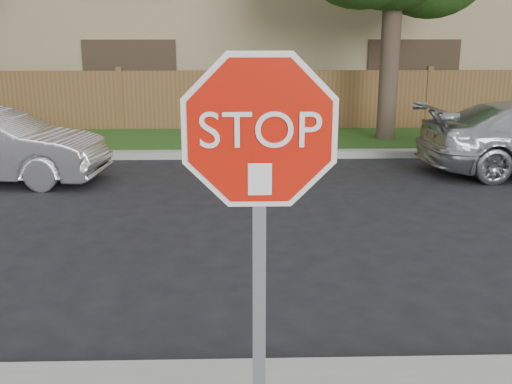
{
  "coord_description": "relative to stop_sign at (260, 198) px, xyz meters",
  "views": [
    {
      "loc": [
        -0.96,
        -4.2,
        2.59
      ],
      "look_at": [
        -0.86,
        -0.9,
        1.7
      ],
      "focal_mm": 42.0,
      "sensor_mm": 36.0,
      "label": 1
    }
  ],
  "objects": [
    {
      "name": "ground",
      "position": [
        0.86,
        1.48,
        -1.83
      ],
      "size": [
        90.0,
        90.0,
        0.0
      ],
      "primitive_type": "plane",
      "color": "black",
      "rests_on": "ground"
    },
    {
      "name": "far_curb",
      "position": [
        0.86,
        9.63,
        -1.75
      ],
      "size": [
        70.0,
        0.3,
        0.15
      ],
      "primitive_type": "cube",
      "color": "gray",
      "rests_on": "ground"
    },
    {
      "name": "grass_strip",
      "position": [
        0.86,
        11.28,
        -1.77
      ],
      "size": [
        70.0,
        3.0,
        0.12
      ],
      "primitive_type": "cube",
      "color": "#1E4714",
      "rests_on": "ground"
    },
    {
      "name": "fence",
      "position": [
        0.86,
        12.88,
        -1.03
      ],
      "size": [
        70.0,
        0.12,
        1.6
      ],
      "primitive_type": "cube",
      "color": "brown",
      "rests_on": "ground"
    },
    {
      "name": "apartment_building",
      "position": [
        0.86,
        18.48,
        1.7
      ],
      "size": [
        35.2,
        9.2,
        7.2
      ],
      "color": "#9B8A60",
      "rests_on": "ground"
    },
    {
      "name": "stop_sign",
      "position": [
        0.0,
        0.0,
        0.0
      ],
      "size": [
        1.01,
        0.13,
        2.55
      ],
      "color": "gray",
      "rests_on": "sidewalk_near"
    }
  ]
}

